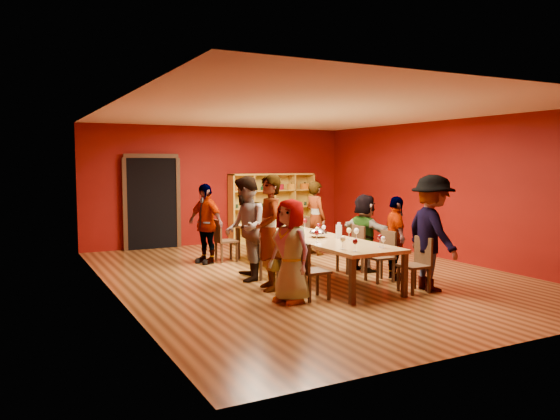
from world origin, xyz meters
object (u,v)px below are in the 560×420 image
object	(u,v)px
tasting_table	(307,238)
chair_person_left_0	(309,268)
chair_person_right_2	(354,246)
spittoon_bowl	(318,233)
chair_person_right_1	(383,253)
chair_person_left_4	(223,238)
chair_person_left_2	(261,251)
chair_person_left_1	(283,259)
person_left_1	(269,233)
chair_person_right_0	(418,262)
person_right_1	(396,238)
person_left_2	(245,229)
shelving_unit	(272,204)
person_left_4	(205,223)
person_right_4	(316,218)
chair_person_right_4	(301,234)
person_left_0	(291,251)
person_right_0	(432,233)
wine_bottle	(267,219)
person_right_2	(365,232)

from	to	relation	value
tasting_table	chair_person_left_0	xyz separation A→B (m)	(-0.91, -1.63, -0.20)
chair_person_right_2	spittoon_bowl	size ratio (longest dim) A/B	2.71
chair_person_right_1	chair_person_right_2	distance (m)	0.91
chair_person_left_0	chair_person_left_4	world-z (taller)	same
chair_person_left_2	chair_person_right_2	bearing A→B (deg)	-8.49
chair_person_left_1	person_left_1	xyz separation A→B (m)	(-0.25, 0.00, 0.45)
chair_person_right_0	chair_person_left_1	bearing A→B (deg)	145.91
chair_person_right_1	chair_person_right_2	bearing A→B (deg)	90.00
person_left_1	person_right_1	size ratio (longest dim) A/B	1.27
person_left_2	spittoon_bowl	size ratio (longest dim) A/B	5.64
chair_person_right_2	spittoon_bowl	distance (m)	1.00
shelving_unit	chair_person_right_0	world-z (taller)	shelving_unit
person_left_4	chair_person_right_2	xyz separation A→B (m)	(2.20, -2.18, -0.33)
person_right_4	chair_person_right_0	bearing A→B (deg)	167.31
chair_person_left_4	chair_person_right_4	size ratio (longest dim) A/B	1.00
tasting_table	person_right_4	bearing A→B (deg)	55.24
tasting_table	person_right_1	bearing A→B (deg)	-43.01
chair_person_left_1	person_right_1	size ratio (longest dim) A/B	0.59
tasting_table	person_left_1	bearing A→B (deg)	-146.77
shelving_unit	chair_person_left_2	size ratio (longest dim) A/B	2.70
person_left_0	chair_person_right_0	xyz separation A→B (m)	(2.14, -0.37, -0.28)
chair_person_left_1	chair_person_right_2	distance (m)	1.91
person_right_0	spittoon_bowl	bearing A→B (deg)	47.49
chair_person_right_4	person_right_4	world-z (taller)	person_right_4
chair_person_left_4	person_right_1	world-z (taller)	person_right_1
chair_person_left_2	chair_person_right_4	xyz separation A→B (m)	(1.82, 1.79, 0.00)
person_left_0	person_right_0	xyz separation A→B (m)	(2.43, -0.37, 0.17)
chair_person_left_4	chair_person_right_0	size ratio (longest dim) A/B	1.00
chair_person_left_4	wine_bottle	distance (m)	1.05
shelving_unit	chair_person_left_4	distance (m)	3.31
person_left_2	person_right_4	world-z (taller)	person_left_2
person_left_1	person_right_4	xyz separation A→B (m)	(2.46, 2.63, -0.11)
shelving_unit	chair_person_right_0	distance (m)	6.35
shelving_unit	chair_person_left_1	xyz separation A→B (m)	(-2.31, -5.08, -0.49)
person_left_2	person_right_2	bearing A→B (deg)	102.67
tasting_table	person_left_4	distance (m)	2.38
person_left_1	person_left_2	xyz separation A→B (m)	(-0.06, 0.85, -0.02)
spittoon_bowl	tasting_table	bearing A→B (deg)	88.71
chair_person_left_4	chair_person_right_4	xyz separation A→B (m)	(1.82, -0.12, 0.00)
person_left_0	chair_person_left_4	distance (m)	3.64
person_right_1	chair_person_right_2	distance (m)	0.99
person_left_0	person_right_2	xyz separation A→B (m)	(2.40, 1.44, -0.03)
chair_person_right_1	person_right_2	distance (m)	0.98
chair_person_left_0	chair_person_right_2	bearing A→B (deg)	38.29
wine_bottle	person_right_0	bearing A→B (deg)	-73.74
chair_person_left_0	person_left_4	xyz separation A→B (m)	(-0.38, 3.62, 0.33)
chair_person_left_4	person_right_1	xyz separation A→B (m)	(2.09, -3.09, 0.25)
person_left_0	person_right_1	bearing A→B (deg)	86.01
person_left_2	person_right_1	size ratio (longest dim) A/B	1.24
shelving_unit	person_right_0	world-z (taller)	person_right_0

